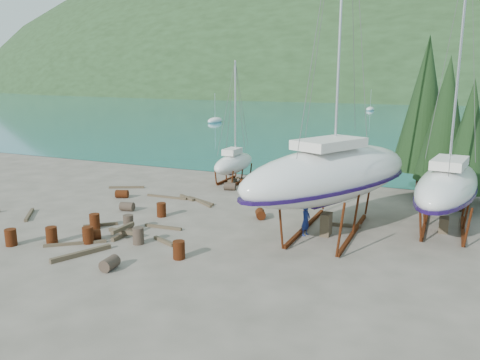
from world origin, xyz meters
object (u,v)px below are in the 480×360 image
at_px(large_sailboat_far, 447,186).
at_px(worker, 306,220).
at_px(small_sailboat_shore, 234,163).
at_px(large_sailboat_near, 331,174).

relative_size(large_sailboat_far, worker, 9.07).
bearing_deg(small_sailboat_shore, worker, -49.01).
relative_size(small_sailboat_shore, worker, 5.70).
xyz_separation_m(small_sailboat_shore, worker, (9.37, -10.67, -0.77)).
bearing_deg(large_sailboat_near, small_sailboat_shore, 161.75).
distance_m(small_sailboat_shore, worker, 14.22).
xyz_separation_m(large_sailboat_far, small_sailboat_shore, (-16.27, 6.46, -0.94)).
bearing_deg(worker, large_sailboat_far, -43.96).
bearing_deg(worker, small_sailboat_shore, 55.96).
bearing_deg(large_sailboat_near, worker, -108.79).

